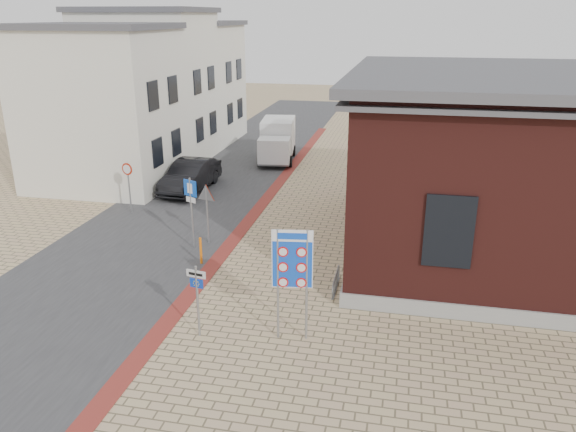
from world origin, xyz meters
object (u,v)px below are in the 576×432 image
Objects in this scene: bollard at (201,251)px; parking_sign at (191,200)px; essen_sign at (197,291)px; border_sign at (292,261)px; box_truck at (277,140)px; sedan at (190,176)px.

parking_sign is at bearing 121.37° from bollard.
border_sign is at bearing 18.68° from essen_sign.
parking_sign reaches higher than box_truck.
essen_sign is (-2.62, -0.43, -0.96)m from border_sign.
sedan is at bearing -120.41° from box_truck.
bollard is (3.77, -8.68, -0.27)m from sedan.
border_sign reaches higher than essen_sign.
bollard is at bearing 127.28° from border_sign.
border_sign reaches higher than parking_sign.
sedan is 15.31m from border_sign.
bollard is (0.76, -15.77, -0.78)m from box_truck.
essen_sign is 5.03m from bollard.
border_sign is 1.15× the size of parking_sign.
sedan is 7.73m from box_truck.
box_truck reaches higher than essen_sign.
parking_sign is at bearing -97.62° from box_truck.
border_sign reaches higher than sedan.
essen_sign is 0.76× the size of parking_sign.
bollard is at bearing -94.65° from box_truck.
border_sign reaches higher than bollard.
box_truck is at bearing 106.21° from essen_sign.
box_truck reaches higher than bollard.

